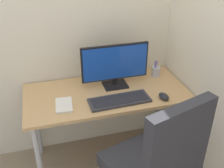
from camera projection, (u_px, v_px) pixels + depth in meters
ground_plane at (107, 158)px, 2.54m from camera, size 8.00×8.00×0.00m
wall_side_right at (215, 9)px, 1.79m from camera, size 0.04×2.34×2.80m
desk at (107, 100)px, 2.22m from camera, size 1.30×0.61×0.72m
office_chair at (156, 163)px, 1.73m from camera, size 0.62×0.63×1.09m
monitor at (115, 64)px, 2.18m from camera, size 0.55×0.16×0.36m
keyboard at (120, 100)px, 2.05m from camera, size 0.47×0.18×0.02m
mouse at (164, 96)px, 2.08m from camera, size 0.08×0.11×0.04m
pen_holder at (156, 71)px, 2.39m from camera, size 0.08×0.08×0.15m
notebook at (64, 105)px, 2.00m from camera, size 0.14×0.20×0.02m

